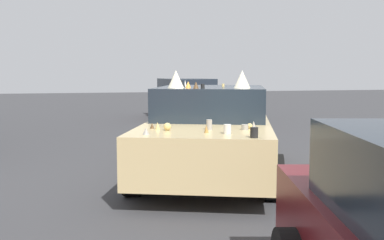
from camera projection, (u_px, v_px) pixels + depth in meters
ground_plane at (210, 175)px, 7.49m from camera, size 60.00×60.00×0.00m
art_car_decorated at (210, 131)px, 7.47m from camera, size 4.80×3.23×1.68m
parked_sedan_row_back_center at (187, 99)px, 16.09m from camera, size 4.43×2.30×1.42m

